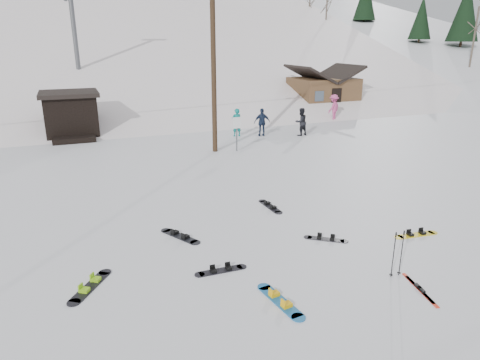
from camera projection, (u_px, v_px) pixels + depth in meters
name	position (u px, v px, depth m)	size (l,w,h in m)	color
ground	(325.00, 296.00, 10.07)	(200.00, 200.00, 0.00)	white
ski_slope	(114.00, 168.00, 62.32)	(60.00, 75.00, 45.00)	white
ridge_right	(352.00, 146.00, 71.02)	(34.00, 85.00, 36.00)	white
treeline_right	(381.00, 83.00, 59.82)	(20.00, 60.00, 10.00)	black
treeline_crest	(91.00, 70.00, 85.90)	(50.00, 6.00, 10.00)	black
utility_pole	(213.00, 62.00, 21.66)	(2.00, 0.26, 9.00)	#3A2819
trail_sign	(237.00, 128.00, 22.74)	(0.50, 0.09, 1.85)	#595B60
lift_hut	(71.00, 114.00, 26.34)	(3.40, 4.10, 2.75)	black
lift_tower_near	(72.00, 11.00, 32.65)	(2.20, 0.36, 8.00)	#595B60
cabin	(323.00, 93.00, 36.06)	(5.39, 4.40, 3.77)	brown
hero_snowboard	(280.00, 301.00, 9.83)	(0.51, 1.69, 0.12)	#1A6BAF
hero_skis	(420.00, 289.00, 10.30)	(0.42, 1.49, 0.08)	red
ski_poles	(398.00, 253.00, 10.73)	(0.34, 0.09, 1.24)	black
board_scatter_a	(221.00, 270.00, 11.14)	(1.42, 0.29, 0.10)	black
board_scatter_b	(180.00, 236.00, 13.08)	(0.93, 1.47, 0.11)	black
board_scatter_c	(90.00, 286.00, 10.42)	(1.11, 1.44, 0.12)	black
board_scatter_d	(326.00, 239.00, 12.90)	(1.12, 0.89, 0.09)	black
board_scatter_e	(416.00, 234.00, 13.18)	(1.49, 0.41, 0.10)	yellow
board_scatter_f	(270.00, 206.00, 15.41)	(0.34, 1.52, 0.11)	black
skier_teal	(237.00, 122.00, 26.50)	(0.63, 0.41, 1.72)	#0B746F
skier_dark	(301.00, 122.00, 26.66)	(0.84, 0.65, 1.73)	black
skier_pink	(334.00, 108.00, 31.63)	(1.24, 0.71, 1.92)	#CA4786
skier_navy	(262.00, 122.00, 26.54)	(1.01, 0.42, 1.72)	#18243D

